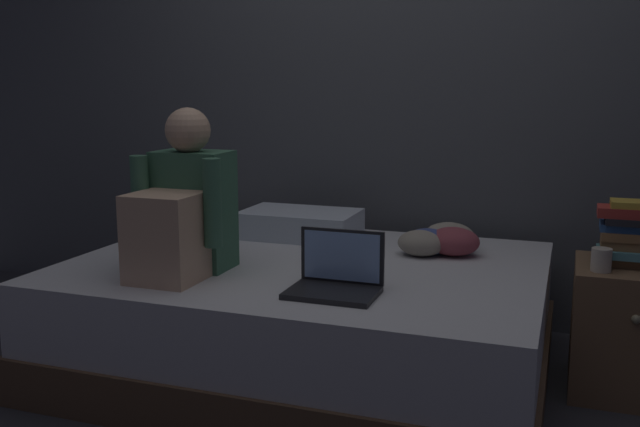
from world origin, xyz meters
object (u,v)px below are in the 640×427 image
(person_sitting, at_px, (183,211))
(mug, at_px, (601,260))
(pillow, at_px, (300,224))
(laptop, at_px, (336,278))
(clothes_pile, at_px, (440,240))
(bed, at_px, (307,316))
(nightstand, at_px, (630,330))
(book_stack, at_px, (630,234))

(person_sitting, distance_m, mug, 1.64)
(pillow, bearing_deg, person_sitting, -103.81)
(laptop, xyz_separation_m, clothes_pile, (0.25, 0.72, 0.01))
(bed, xyz_separation_m, nightstand, (1.30, 0.22, 0.02))
(nightstand, relative_size, book_stack, 2.01)
(pillow, relative_size, mug, 6.22)
(person_sitting, height_order, book_stack, person_sitting)
(laptop, bearing_deg, pillow, 119.00)
(mug, bearing_deg, clothes_pile, 160.76)
(bed, distance_m, person_sitting, 0.72)
(mug, bearing_deg, book_stack, 51.88)
(bed, bearing_deg, pillow, 114.45)
(laptop, xyz_separation_m, book_stack, (1.01, 0.62, 0.11))
(book_stack, bearing_deg, mug, -128.12)
(bed, xyz_separation_m, mug, (1.17, 0.10, 0.33))
(nightstand, height_order, mug, mug)
(pillow, height_order, book_stack, book_stack)
(person_sitting, xyz_separation_m, mug, (1.57, 0.43, -0.17))
(book_stack, relative_size, clothes_pile, 0.74)
(person_sitting, relative_size, pillow, 1.17)
(laptop, height_order, pillow, laptop)
(bed, distance_m, book_stack, 1.36)
(nightstand, bearing_deg, bed, -170.46)
(nightstand, xyz_separation_m, clothes_pile, (-0.79, 0.11, 0.28))
(book_stack, bearing_deg, nightstand, -20.49)
(mug, bearing_deg, person_sitting, -164.54)
(laptop, distance_m, clothes_pile, 0.76)
(pillow, bearing_deg, laptop, -61.00)
(person_sitting, bearing_deg, mug, 15.46)
(person_sitting, height_order, pillow, person_sitting)
(nightstand, height_order, clothes_pile, clothes_pile)
(person_sitting, height_order, mug, person_sitting)
(bed, distance_m, laptop, 0.56)
(nightstand, height_order, book_stack, book_stack)
(pillow, bearing_deg, clothes_pile, -9.60)
(person_sitting, bearing_deg, nightstand, 18.06)
(bed, relative_size, clothes_pile, 5.71)
(laptop, distance_m, pillow, 0.96)
(bed, relative_size, person_sitting, 3.05)
(person_sitting, bearing_deg, laptop, -4.87)
(laptop, height_order, book_stack, book_stack)
(bed, height_order, clothes_pile, clothes_pile)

